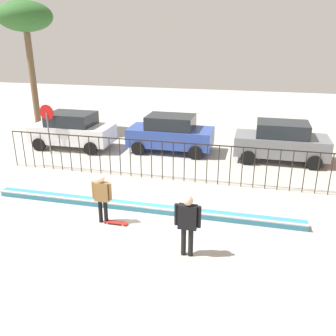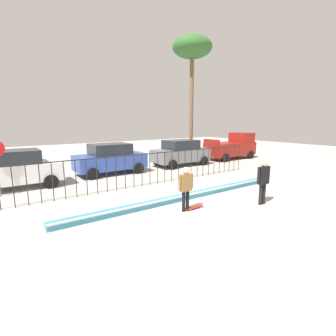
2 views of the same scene
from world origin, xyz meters
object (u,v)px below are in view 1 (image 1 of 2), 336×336
camera_operator (188,220)px  stop_sign (48,122)px  parked_car_white (72,130)px  parked_car_blue (171,133)px  parked_car_gray (281,141)px  skateboard (116,222)px  palm_tree_short (25,20)px  skateboarder (102,194)px

camera_operator → stop_sign: stop_sign is taller
parked_car_white → parked_car_blue: (5.23, 0.60, 0.00)m
parked_car_gray → skateboard: bearing=-127.9°
parked_car_gray → stop_sign: size_ratio=1.72×
stop_sign → palm_tree_short: palm_tree_short is taller
skateboard → palm_tree_short: size_ratio=0.11×
skateboard → parked_car_blue: 7.96m
skateboarder → parked_car_blue: size_ratio=0.39×
camera_operator → palm_tree_short: 16.46m
skateboarder → parked_car_blue: parked_car_blue is taller
skateboard → skateboarder: bearing=-164.1°
camera_operator → palm_tree_short: size_ratio=0.24×
skateboard → stop_sign: bearing=152.9°
camera_operator → parked_car_gray: 9.31m
parked_car_white → parked_car_blue: size_ratio=1.00×
parked_car_blue → stop_sign: bearing=-167.0°
camera_operator → parked_car_white: 11.55m
parked_car_white → palm_tree_short: palm_tree_short is taller
skateboard → palm_tree_short: 14.43m
skateboard → camera_operator: 3.00m
parked_car_white → palm_tree_short: bearing=146.1°
parked_car_gray → palm_tree_short: (-14.14, 1.76, 5.54)m
parked_car_white → parked_car_blue: same height
stop_sign → parked_car_blue: bearing=16.7°
stop_sign → parked_car_white: bearing=60.1°
parked_car_white → parked_car_blue: 5.27m
parked_car_white → palm_tree_short: 6.88m
parked_car_white → palm_tree_short: (-3.46, 2.18, 5.54)m
parked_car_white → palm_tree_short: size_ratio=0.57×
skateboarder → parked_car_white: (-4.88, 7.28, -0.02)m
parked_car_blue → stop_sign: size_ratio=1.72×
parked_car_gray → camera_operator: bearing=-110.6°
skateboard → parked_car_gray: bearing=73.8°
camera_operator → palm_tree_short: (-11.33, 10.64, 5.42)m
skateboard → camera_operator: bearing=-5.5°
camera_operator → parked_car_blue: 9.43m
parked_car_blue → parked_car_gray: same height
skateboarder → palm_tree_short: palm_tree_short is taller
skateboarder → parked_car_blue: (0.35, 7.89, -0.02)m
skateboard → parked_car_white: 9.07m
skateboarder → parked_car_white: size_ratio=0.39×
parked_car_gray → palm_tree_short: 15.29m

